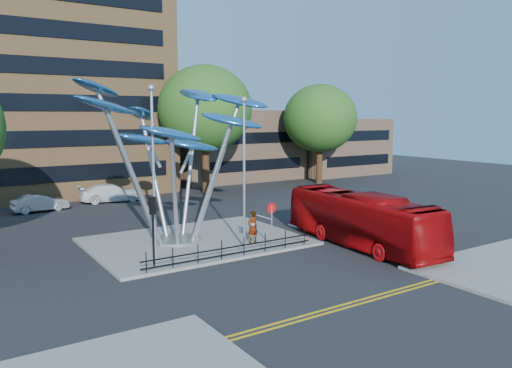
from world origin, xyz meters
TOP-DOWN VIEW (x-y plane):
  - ground at (0.00, 0.00)m, footprint 120.00×120.00m
  - traffic_island at (-1.00, 6.00)m, footprint 12.00×9.00m
  - double_yellow_near at (0.00, -6.00)m, footprint 40.00×0.12m
  - double_yellow_far at (0.00, -6.30)m, footprint 40.00×0.12m
  - brick_tower at (-6.00, 32.00)m, footprint 25.00×15.00m
  - low_building_near at (16.00, 30.00)m, footprint 15.00×8.00m
  - low_building_far at (30.00, 28.00)m, footprint 12.00×8.00m
  - tree_right at (8.00, 22.00)m, footprint 8.80×8.80m
  - tree_far at (22.00, 22.00)m, footprint 8.00×8.00m
  - leaf_sculpture at (-2.07, 6.68)m, footprint 12.72×9.54m
  - street_lamp_left at (-4.50, 3.50)m, footprint 0.36×0.36m
  - street_lamp_right at (0.50, 3.00)m, footprint 0.36×0.36m
  - traffic_light_island at (-5.00, 2.50)m, footprint 0.28×0.18m
  - no_entry_sign_island at (2.00, 2.52)m, footprint 0.60×0.10m
  - pedestrian_railing_front at (-1.00, 1.70)m, footprint 10.00×0.06m
  - red_bus at (6.60, 0.20)m, footprint 3.47×11.20m
  - pedestrian at (1.44, 3.62)m, footprint 0.71×0.50m
  - parked_car_mid at (-6.91, 21.25)m, footprint 4.26×1.86m
  - parked_car_right at (-0.88, 22.75)m, footprint 5.49×2.67m

SIDE VIEW (x-z plane):
  - ground at x=0.00m, z-range 0.00..0.00m
  - double_yellow_near at x=0.00m, z-range 0.00..0.01m
  - double_yellow_far at x=0.00m, z-range 0.00..0.01m
  - traffic_island at x=-1.00m, z-range 0.00..0.15m
  - pedestrian_railing_front at x=-1.00m, z-range 0.05..1.05m
  - parked_car_mid at x=-6.91m, z-range 0.00..1.36m
  - parked_car_right at x=-0.88m, z-range 0.00..1.54m
  - pedestrian at x=1.44m, z-range 0.15..2.02m
  - red_bus at x=6.60m, z-range 0.00..3.07m
  - no_entry_sign_island at x=2.00m, z-range 0.59..3.04m
  - traffic_light_island at x=-5.00m, z-range 0.90..4.33m
  - low_building_far at x=30.00m, z-range 0.00..7.00m
  - low_building_near at x=16.00m, z-range 0.00..8.00m
  - street_lamp_right at x=0.50m, z-range 0.94..9.24m
  - street_lamp_left at x=-4.50m, z-range 0.96..9.76m
  - leaf_sculpture at x=-2.07m, z-range 2.12..11.63m
  - tree_far at x=22.00m, z-range 1.70..12.51m
  - tree_right at x=8.00m, z-range 1.98..14.09m
  - brick_tower at x=-6.00m, z-range 0.00..30.00m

